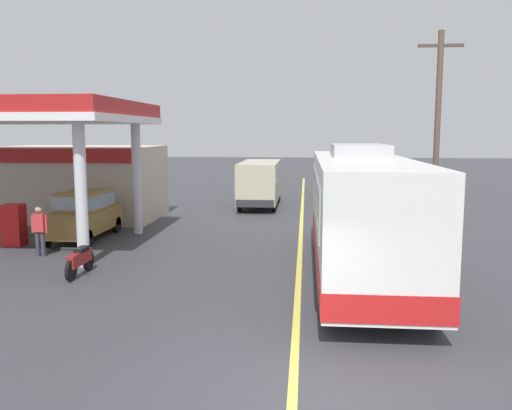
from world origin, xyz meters
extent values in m
plane|color=#38383D|center=(0.00, 20.00, 0.00)|extent=(120.00, 120.00, 0.00)
cube|color=#D8CC4C|center=(0.00, 15.00, 0.00)|extent=(0.16, 50.00, 0.01)
cube|color=white|center=(1.73, 7.27, 1.88)|extent=(2.50, 11.00, 2.90)
cube|color=red|center=(1.73, 7.27, 0.77)|extent=(2.54, 11.04, 0.56)
cube|color=#8C9EAD|center=(1.73, 1.83, 2.42)|extent=(2.30, 0.10, 1.40)
cube|color=#8C9EAD|center=(0.46, 7.27, 2.33)|extent=(0.06, 9.35, 1.10)
cube|color=#8C9EAD|center=(3.00, 7.27, 2.33)|extent=(0.06, 9.35, 1.10)
cube|color=white|center=(1.73, 1.84, 3.12)|extent=(1.75, 0.08, 0.32)
cube|color=#B2B2B7|center=(1.73, 8.27, 3.51)|extent=(1.60, 2.80, 0.36)
cylinder|color=black|center=(0.63, 3.37, 0.50)|extent=(0.30, 1.00, 1.00)
cylinder|color=black|center=(2.83, 3.37, 0.50)|extent=(0.30, 1.00, 1.00)
cylinder|color=black|center=(0.63, 10.57, 0.50)|extent=(0.30, 1.00, 1.00)
cylinder|color=black|center=(2.83, 10.57, 0.50)|extent=(0.30, 1.00, 1.00)
cube|color=#B21E1E|center=(-10.22, 10.17, 4.85)|extent=(9.00, 7.00, 0.50)
cube|color=white|center=(-10.22, 10.17, 4.48)|extent=(9.10, 7.10, 0.24)
cylinder|color=silver|center=(-6.52, 7.47, 2.30)|extent=(0.36, 0.36, 4.60)
cylinder|color=silver|center=(-6.52, 12.87, 2.30)|extent=(0.36, 0.36, 4.60)
cube|color=red|center=(-10.22, 10.17, 0.75)|extent=(0.70, 0.60, 1.50)
cube|color=beige|center=(-10.22, 16.37, 1.70)|extent=(7.00, 4.40, 3.40)
cube|color=#B21E1E|center=(-10.22, 14.13, 3.05)|extent=(6.30, 0.10, 0.60)
cube|color=olive|center=(-8.25, 11.57, 0.72)|extent=(1.70, 4.20, 0.80)
cube|color=olive|center=(-8.25, 11.77, 1.47)|extent=(1.50, 2.31, 0.70)
cube|color=#8C9EAD|center=(-8.25, 11.77, 1.47)|extent=(1.53, 2.35, 0.49)
cylinder|color=black|center=(-9.00, 10.07, 0.32)|extent=(0.20, 0.64, 0.64)
cylinder|color=black|center=(-7.50, 10.07, 0.32)|extent=(0.20, 0.64, 0.64)
cylinder|color=black|center=(-9.00, 13.07, 0.32)|extent=(0.20, 0.64, 0.64)
cylinder|color=black|center=(-7.50, 13.07, 0.32)|extent=(0.20, 0.64, 0.64)
cube|color=#BFB799|center=(-2.33, 21.44, 1.39)|extent=(2.00, 6.00, 2.10)
cube|color=#8C9EAD|center=(-2.33, 21.44, 1.79)|extent=(2.04, 5.10, 0.80)
cube|color=#2D2D33|center=(-2.33, 18.39, 0.54)|extent=(1.90, 0.16, 0.36)
cylinder|color=black|center=(-3.21, 19.44, 0.38)|extent=(0.22, 0.76, 0.76)
cylinder|color=black|center=(-1.45, 19.44, 0.38)|extent=(0.22, 0.76, 0.76)
cylinder|color=black|center=(-3.21, 23.44, 0.38)|extent=(0.22, 0.76, 0.76)
cylinder|color=black|center=(-1.45, 23.44, 0.38)|extent=(0.22, 0.76, 0.76)
cylinder|color=black|center=(-6.19, 5.82, 0.30)|extent=(0.10, 0.60, 0.60)
cylinder|color=black|center=(-6.19, 7.02, 0.30)|extent=(0.10, 0.60, 0.60)
cube|color=maroon|center=(-6.19, 6.42, 0.50)|extent=(0.20, 1.30, 0.36)
cube|color=black|center=(-6.19, 6.57, 0.72)|extent=(0.24, 0.60, 0.12)
cylinder|color=#2D2D33|center=(-6.19, 5.87, 0.90)|extent=(0.55, 0.04, 0.04)
cylinder|color=#33333F|center=(-8.12, 12.33, 0.41)|extent=(0.14, 0.14, 0.82)
cylinder|color=#33333F|center=(-7.94, 12.33, 0.41)|extent=(0.14, 0.14, 0.82)
cube|color=silver|center=(-8.03, 12.33, 1.12)|extent=(0.36, 0.22, 0.60)
sphere|color=tan|center=(-8.03, 12.33, 1.55)|extent=(0.22, 0.22, 0.22)
cylinder|color=silver|center=(-8.26, 12.33, 1.07)|extent=(0.09, 0.09, 0.58)
cylinder|color=silver|center=(-7.80, 12.33, 1.07)|extent=(0.09, 0.09, 0.58)
cylinder|color=#33333F|center=(-8.56, 8.62, 0.41)|extent=(0.14, 0.14, 0.82)
cylinder|color=#33333F|center=(-8.38, 8.62, 0.41)|extent=(0.14, 0.14, 0.82)
cube|color=#BF3333|center=(-8.47, 8.62, 1.12)|extent=(0.36, 0.22, 0.60)
sphere|color=tan|center=(-8.47, 8.62, 1.55)|extent=(0.22, 0.22, 0.22)
cylinder|color=#BF3333|center=(-8.70, 8.62, 1.07)|extent=(0.09, 0.09, 0.58)
cylinder|color=#BF3333|center=(-8.24, 8.62, 1.07)|extent=(0.09, 0.09, 0.58)
cube|color=black|center=(2.10, 27.15, 0.72)|extent=(1.70, 4.20, 0.80)
cube|color=black|center=(2.10, 27.35, 1.47)|extent=(1.50, 2.31, 0.70)
cube|color=#8C9EAD|center=(2.10, 27.35, 1.47)|extent=(1.53, 2.35, 0.49)
cylinder|color=black|center=(1.35, 25.65, 0.32)|extent=(0.20, 0.64, 0.64)
cylinder|color=black|center=(2.85, 25.65, 0.32)|extent=(0.20, 0.64, 0.64)
cylinder|color=black|center=(1.35, 28.65, 0.32)|extent=(0.20, 0.64, 0.64)
cylinder|color=black|center=(2.85, 28.65, 0.32)|extent=(0.20, 0.64, 0.64)
cylinder|color=brown|center=(5.54, 15.03, 4.06)|extent=(0.24, 0.24, 8.11)
cube|color=#4C3D33|center=(5.54, 15.03, 7.51)|extent=(1.80, 0.12, 0.12)
camera|label=1|loc=(0.16, -8.11, 4.04)|focal=38.13mm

